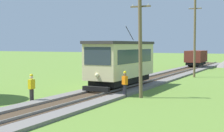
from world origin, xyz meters
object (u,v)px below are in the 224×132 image
(utility_pole_near_tram, at_px, (140,45))
(utility_pole_mid, at_px, (195,38))
(track_worker, at_px, (32,87))
(freight_car, at_px, (196,58))
(red_tram, at_px, (121,62))
(second_worker, at_px, (125,83))

(utility_pole_near_tram, relative_size, utility_pole_mid, 0.82)
(utility_pole_mid, xyz_separation_m, track_worker, (-5.27, -20.50, -3.33))
(freight_car, relative_size, utility_pole_near_tram, 0.75)
(utility_pole_mid, bearing_deg, red_tram, -104.08)
(track_worker, bearing_deg, utility_pole_near_tram, -134.73)
(freight_car, bearing_deg, utility_pole_mid, -78.25)
(utility_pole_near_tram, height_order, track_worker, utility_pole_near_tram)
(track_worker, height_order, second_worker, same)
(freight_car, distance_m, second_worker, 30.74)
(red_tram, relative_size, utility_pole_mid, 1.01)
(track_worker, relative_size, second_worker, 1.00)
(freight_car, relative_size, second_worker, 2.91)
(red_tram, bearing_deg, utility_pole_near_tram, -50.03)
(utility_pole_mid, bearing_deg, track_worker, -104.41)
(freight_car, height_order, second_worker, freight_car)
(red_tram, relative_size, utility_pole_near_tram, 1.24)
(utility_pole_near_tram, bearing_deg, second_worker, -175.53)
(utility_pole_mid, relative_size, second_worker, 4.73)
(second_worker, bearing_deg, red_tram, 57.24)
(track_worker, distance_m, second_worker, 6.20)
(red_tram, height_order, track_worker, red_tram)
(track_worker, bearing_deg, freight_car, -89.72)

